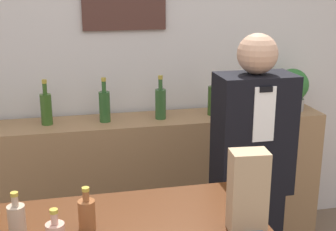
% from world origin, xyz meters
% --- Properties ---
extents(back_wall, '(5.20, 0.09, 2.70)m').
position_xyz_m(back_wall, '(0.00, 2.00, 1.36)').
color(back_wall, silver).
rests_on(back_wall, ground_plane).
extents(back_shelf, '(2.37, 0.37, 0.97)m').
position_xyz_m(back_shelf, '(0.07, 1.75, 0.49)').
color(back_shelf, '#9E754C').
rests_on(back_shelf, ground_plane).
extents(shopkeeper, '(0.41, 0.26, 1.62)m').
position_xyz_m(shopkeeper, '(0.46, 0.98, 0.81)').
color(shopkeeper, black).
rests_on(shopkeeper, ground_plane).
extents(potted_plant, '(0.23, 0.23, 0.30)m').
position_xyz_m(potted_plant, '(1.07, 1.75, 1.13)').
color(potted_plant, '#9E998E').
rests_on(potted_plant, back_shelf).
extents(paper_bag, '(0.15, 0.11, 0.33)m').
position_xyz_m(paper_bag, '(0.14, 0.28, 1.10)').
color(paper_bag, tan).
rests_on(paper_bag, display_counter).
extents(tape_dispenser, '(0.09, 0.06, 0.07)m').
position_xyz_m(tape_dispenser, '(0.17, 0.25, 0.96)').
color(tape_dispenser, '#2D66A8').
rests_on(tape_dispenser, display_counter).
extents(counter_bottle_2, '(0.07, 0.07, 0.18)m').
position_xyz_m(counter_bottle_2, '(-0.73, 0.44, 1.00)').
color(counter_bottle_2, tan).
rests_on(counter_bottle_2, display_counter).
extents(counter_bottle_4, '(0.07, 0.07, 0.18)m').
position_xyz_m(counter_bottle_4, '(-0.47, 0.42, 1.00)').
color(counter_bottle_4, brown).
rests_on(counter_bottle_4, display_counter).
extents(shelf_bottle_1, '(0.07, 0.07, 0.30)m').
position_xyz_m(shelf_bottle_1, '(-0.65, 1.77, 1.08)').
color(shelf_bottle_1, '#32571E').
rests_on(shelf_bottle_1, back_shelf).
extents(shelf_bottle_2, '(0.07, 0.07, 0.30)m').
position_xyz_m(shelf_bottle_2, '(-0.28, 1.75, 1.08)').
color(shelf_bottle_2, '#2A5526').
rests_on(shelf_bottle_2, back_shelf).
extents(shelf_bottle_3, '(0.07, 0.07, 0.30)m').
position_xyz_m(shelf_bottle_3, '(0.10, 1.74, 1.08)').
color(shelf_bottle_3, '#2D5528').
rests_on(shelf_bottle_3, back_shelf).
extents(shelf_bottle_4, '(0.07, 0.07, 0.30)m').
position_xyz_m(shelf_bottle_4, '(0.48, 1.75, 1.08)').
color(shelf_bottle_4, '#2D4C1D').
rests_on(shelf_bottle_4, back_shelf).
extents(shelf_bottle_5, '(0.07, 0.07, 0.30)m').
position_xyz_m(shelf_bottle_5, '(0.85, 1.76, 1.08)').
color(shelf_bottle_5, '#344D21').
rests_on(shelf_bottle_5, back_shelf).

